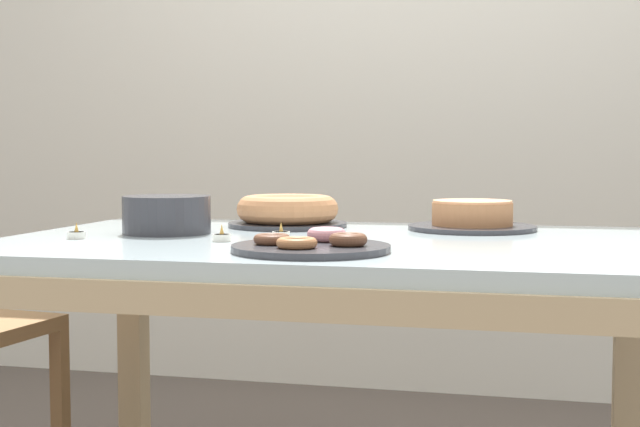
{
  "coord_description": "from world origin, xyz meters",
  "views": [
    {
      "loc": [
        0.44,
        -1.95,
        0.95
      ],
      "look_at": [
        -0.01,
        -0.06,
        0.82
      ],
      "focal_mm": 50.0,
      "sensor_mm": 36.0,
      "label": 1
    }
  ],
  "objects_px": {
    "cake_chocolate_round": "(472,218)",
    "tealight_near_front": "(281,234)",
    "tealight_left_edge": "(77,234)",
    "pastry_platter": "(312,245)",
    "cake_golden_bundt": "(288,212)",
    "tealight_centre": "(222,237)",
    "plate_stack": "(167,215)"
  },
  "relations": [
    {
      "from": "cake_chocolate_round",
      "to": "cake_golden_bundt",
      "type": "xyz_separation_m",
      "value": [
        -0.47,
        -0.02,
        0.01
      ]
    },
    {
      "from": "cake_chocolate_round",
      "to": "pastry_platter",
      "type": "relative_size",
      "value": 1.02
    },
    {
      "from": "tealight_centre",
      "to": "tealight_near_front",
      "type": "height_order",
      "value": "same"
    },
    {
      "from": "tealight_centre",
      "to": "cake_chocolate_round",
      "type": "bearing_deg",
      "value": 39.03
    },
    {
      "from": "cake_chocolate_round",
      "to": "cake_golden_bundt",
      "type": "height_order",
      "value": "cake_golden_bundt"
    },
    {
      "from": "pastry_platter",
      "to": "tealight_left_edge",
      "type": "xyz_separation_m",
      "value": [
        -0.57,
        0.13,
        -0.0
      ]
    },
    {
      "from": "cake_golden_bundt",
      "to": "tealight_near_front",
      "type": "relative_size",
      "value": 7.7
    },
    {
      "from": "cake_chocolate_round",
      "to": "tealight_near_front",
      "type": "height_order",
      "value": "cake_chocolate_round"
    },
    {
      "from": "cake_golden_bundt",
      "to": "tealight_near_front",
      "type": "distance_m",
      "value": 0.31
    },
    {
      "from": "pastry_platter",
      "to": "tealight_near_front",
      "type": "xyz_separation_m",
      "value": [
        -0.13,
        0.24,
        -0.0
      ]
    },
    {
      "from": "plate_stack",
      "to": "tealight_left_edge",
      "type": "height_order",
      "value": "plate_stack"
    },
    {
      "from": "cake_golden_bundt",
      "to": "tealight_centre",
      "type": "relative_size",
      "value": 7.7
    },
    {
      "from": "tealight_near_front",
      "to": "tealight_left_edge",
      "type": "bearing_deg",
      "value": -165.58
    },
    {
      "from": "cake_golden_bundt",
      "to": "tealight_left_edge",
      "type": "height_order",
      "value": "cake_golden_bundt"
    },
    {
      "from": "cake_chocolate_round",
      "to": "pastry_platter",
      "type": "distance_m",
      "value": 0.63
    },
    {
      "from": "cake_golden_bundt",
      "to": "tealight_left_edge",
      "type": "bearing_deg",
      "value": -131.84
    },
    {
      "from": "pastry_platter",
      "to": "plate_stack",
      "type": "relative_size",
      "value": 1.49
    },
    {
      "from": "cake_golden_bundt",
      "to": "plate_stack",
      "type": "distance_m",
      "value": 0.34
    },
    {
      "from": "cake_chocolate_round",
      "to": "tealight_left_edge",
      "type": "relative_size",
      "value": 7.95
    },
    {
      "from": "tealight_left_edge",
      "to": "pastry_platter",
      "type": "bearing_deg",
      "value": -12.57
    },
    {
      "from": "tealight_left_edge",
      "to": "tealight_centre",
      "type": "xyz_separation_m",
      "value": [
        0.34,
        0.02,
        0.0
      ]
    },
    {
      "from": "cake_chocolate_round",
      "to": "cake_golden_bundt",
      "type": "distance_m",
      "value": 0.47
    },
    {
      "from": "cake_chocolate_round",
      "to": "plate_stack",
      "type": "bearing_deg",
      "value": -159.62
    },
    {
      "from": "pastry_platter",
      "to": "cake_golden_bundt",
      "type": "bearing_deg",
      "value": 110.12
    },
    {
      "from": "pastry_platter",
      "to": "tealight_centre",
      "type": "relative_size",
      "value": 7.81
    },
    {
      "from": "pastry_platter",
      "to": "plate_stack",
      "type": "xyz_separation_m",
      "value": [
        -0.43,
        0.3,
        0.03
      ]
    },
    {
      "from": "plate_stack",
      "to": "cake_golden_bundt",
      "type": "bearing_deg",
      "value": 46.7
    },
    {
      "from": "cake_golden_bundt",
      "to": "tealight_centre",
      "type": "height_order",
      "value": "cake_golden_bundt"
    },
    {
      "from": "tealight_left_edge",
      "to": "tealight_near_front",
      "type": "bearing_deg",
      "value": 14.42
    },
    {
      "from": "pastry_platter",
      "to": "tealight_left_edge",
      "type": "height_order",
      "value": "pastry_platter"
    },
    {
      "from": "pastry_platter",
      "to": "tealight_near_front",
      "type": "height_order",
      "value": "pastry_platter"
    },
    {
      "from": "pastry_platter",
      "to": "tealight_near_front",
      "type": "distance_m",
      "value": 0.28
    }
  ]
}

